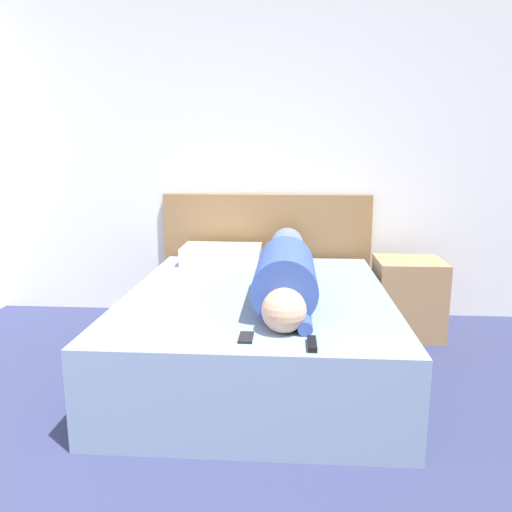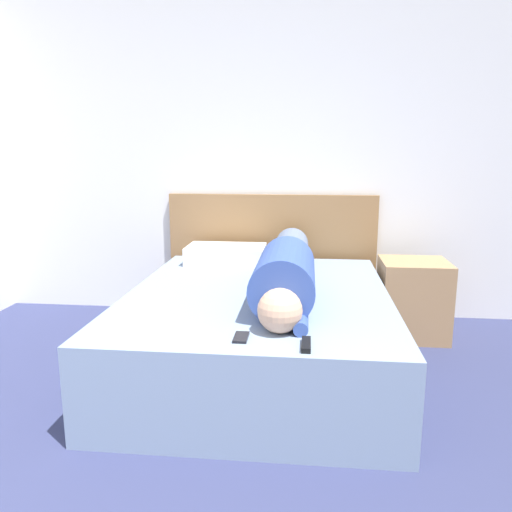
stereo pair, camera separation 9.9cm
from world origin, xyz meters
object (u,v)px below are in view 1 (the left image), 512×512
object	(u,v)px
person_lying	(286,269)
pillow_near_headboard	(222,254)
cell_phone	(246,337)
bed	(258,330)
nightstand	(408,297)
tv_remote	(312,344)

from	to	relation	value
person_lying	pillow_near_headboard	size ratio (longest dim) A/B	2.93
pillow_near_headboard	cell_phone	distance (m)	1.59
bed	person_lying	size ratio (longest dim) A/B	1.13
nightstand	person_lying	world-z (taller)	person_lying
nightstand	cell_phone	world-z (taller)	nightstand
nightstand	person_lying	distance (m)	1.17
bed	cell_phone	distance (m)	0.83
bed	tv_remote	xyz separation A→B (m)	(0.29, -0.86, 0.26)
bed	nightstand	bearing A→B (deg)	31.82
nightstand	person_lying	bearing A→B (deg)	-143.16
tv_remote	person_lying	bearing A→B (deg)	98.33
person_lying	tv_remote	xyz separation A→B (m)	(0.12, -0.85, -0.13)
bed	cell_phone	xyz separation A→B (m)	(-0.00, -0.79, 0.25)
pillow_near_headboard	tv_remote	distance (m)	1.74
bed	person_lying	world-z (taller)	person_lying
bed	person_lying	bearing A→B (deg)	-2.94
person_lying	pillow_near_headboard	world-z (taller)	person_lying
tv_remote	bed	bearing A→B (deg)	108.91
bed	cell_phone	world-z (taller)	cell_phone
nightstand	tv_remote	bearing A→B (deg)	-116.71
bed	pillow_near_headboard	size ratio (longest dim) A/B	3.33
bed	pillow_near_headboard	distance (m)	0.89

